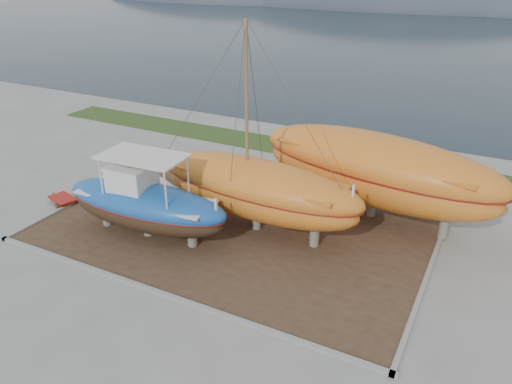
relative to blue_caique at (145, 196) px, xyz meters
The scene contains 11 objects.
ground 4.20m from the blue_caique, 22.21° to the right, with size 140.00×140.00×0.00m, color gray.
dirt_patch 4.74m from the blue_caique, 37.87° to the left, with size 18.00×12.00×0.06m, color #422D1E.
curb_frame 4.72m from the blue_caique, 37.87° to the left, with size 18.60×12.60×0.15m, color gray, non-canonical shape.
grass_strip 14.66m from the blue_caique, 76.57° to the left, with size 44.00×3.00×0.08m, color #284219.
sea 68.74m from the blue_caique, 87.19° to the left, with size 260.00×100.00×0.04m, color #182630, non-canonical shape.
mountain_ridge 123.69m from the blue_caique, 88.44° to the left, with size 200.00×36.00×20.00m, color #333D49, non-canonical shape.
blue_caique is the anchor object (origin of this frame).
white_dinghy 4.29m from the blue_caique, 122.87° to the left, with size 3.69×1.38×1.11m, color white, non-canonical shape.
orange_sailboat 5.93m from the blue_caique, 34.23° to the left, with size 10.68×3.15×9.73m, color orange, non-canonical shape.
orange_bare_hull 11.20m from the blue_caique, 37.52° to the left, with size 12.77×3.83×4.19m, color orange, non-canonical shape.
red_trailer 6.62m from the blue_caique, behind, with size 2.32×1.16×0.33m, color #AF1E13, non-canonical shape.
Camera 1 is at (10.70, -14.61, 12.12)m, focal length 35.00 mm.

